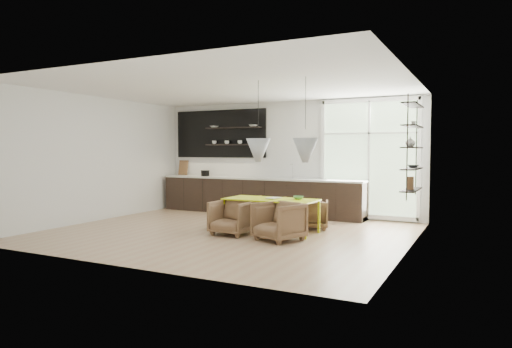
% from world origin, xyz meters
% --- Properties ---
extents(room, '(7.02, 6.01, 2.91)m').
position_xyz_m(room, '(0.58, 1.10, 1.46)').
color(room, tan).
rests_on(room, ground).
extents(kitchen_run, '(5.54, 0.69, 2.75)m').
position_xyz_m(kitchen_run, '(-0.69, 2.69, 0.60)').
color(kitchen_run, black).
rests_on(kitchen_run, ground).
extents(right_shelving, '(0.26, 1.22, 1.90)m').
position_xyz_m(right_shelving, '(3.36, 1.17, 1.65)').
color(right_shelving, black).
rests_on(right_shelving, ground).
extents(dining_table, '(1.86, 0.85, 0.68)m').
position_xyz_m(dining_table, '(0.78, 0.42, 0.63)').
color(dining_table, '#C8DA0D').
rests_on(dining_table, ground).
extents(armchair_back_left, '(0.73, 0.74, 0.64)m').
position_xyz_m(armchair_back_left, '(0.32, 1.16, 0.32)').
color(armchair_back_left, brown).
rests_on(armchair_back_left, ground).
extents(armchair_back_right, '(0.82, 0.83, 0.61)m').
position_xyz_m(armchair_back_right, '(1.37, 1.21, 0.30)').
color(armchair_back_right, brown).
rests_on(armchair_back_right, ground).
extents(armchair_front_left, '(0.74, 0.76, 0.67)m').
position_xyz_m(armchair_front_left, '(0.21, -0.15, 0.34)').
color(armchair_front_left, brown).
rests_on(armchair_front_left, ground).
extents(armchair_front_right, '(0.99, 1.00, 0.70)m').
position_xyz_m(armchair_front_right, '(1.26, -0.29, 0.35)').
color(armchair_front_right, brown).
rests_on(armchair_front_right, ground).
extents(wire_stool, '(0.33, 0.33, 0.41)m').
position_xyz_m(wire_stool, '(-0.45, 0.25, 0.27)').
color(wire_stool, black).
rests_on(wire_stool, ground).
extents(table_book, '(0.27, 0.33, 0.03)m').
position_xyz_m(table_book, '(0.72, 0.46, 0.69)').
color(table_book, white).
rests_on(table_book, dining_table).
extents(table_bowl, '(0.24, 0.24, 0.06)m').
position_xyz_m(table_bowl, '(1.30, 0.59, 0.71)').
color(table_bowl, '#4E884F').
rests_on(table_bowl, dining_table).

